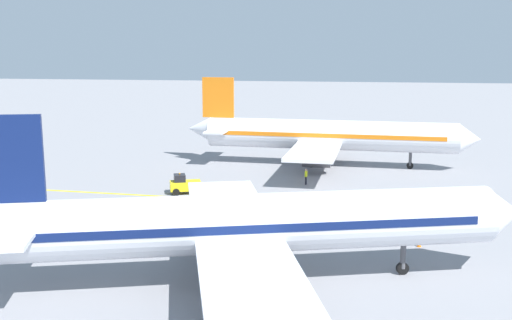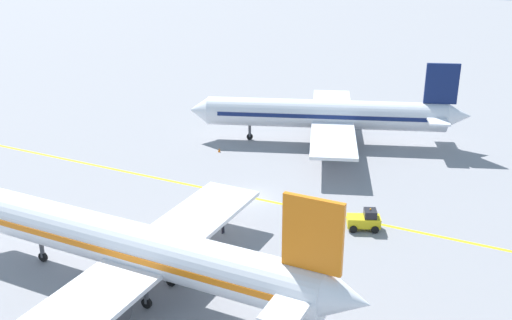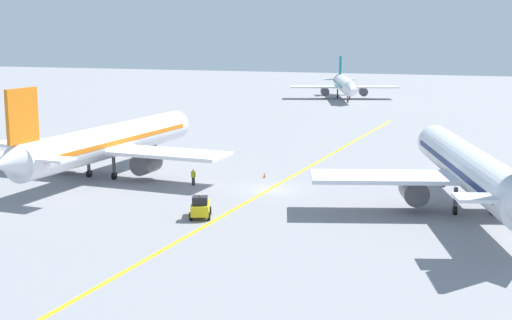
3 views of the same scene
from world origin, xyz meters
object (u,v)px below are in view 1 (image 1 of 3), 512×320
object	(u,v)px
traffic_cone_near_nose	(419,243)
traffic_cone_mid_apron	(366,197)
baggage_tug_white	(184,185)
ground_crew_worker	(306,176)
airplane_adjacent_stand	(246,225)
airplane_at_gate	(326,136)

from	to	relation	value
traffic_cone_near_nose	traffic_cone_mid_apron	world-z (taller)	same
baggage_tug_white	traffic_cone_near_nose	world-z (taller)	baggage_tug_white
baggage_tug_white	ground_crew_worker	bearing A→B (deg)	117.08
ground_crew_worker	traffic_cone_mid_apron	xyz separation A→B (m)	(5.65, 6.12, -0.63)
airplane_adjacent_stand	traffic_cone_near_nose	xyz separation A→B (m)	(-8.70, 11.18, -3.43)
airplane_adjacent_stand	traffic_cone_near_nose	world-z (taller)	airplane_adjacent_stand
ground_crew_worker	traffic_cone_near_nose	size ratio (longest dim) A/B	3.05
airplane_adjacent_stand	traffic_cone_mid_apron	world-z (taller)	airplane_adjacent_stand
airplane_at_gate	ground_crew_worker	world-z (taller)	airplane_at_gate
traffic_cone_near_nose	ground_crew_worker	bearing A→B (deg)	-152.29
ground_crew_worker	traffic_cone_mid_apron	distance (m)	8.36
baggage_tug_white	ground_crew_worker	xyz separation A→B (m)	(-5.91, 11.55, 0.01)
traffic_cone_mid_apron	traffic_cone_near_nose	bearing A→B (deg)	15.76
airplane_at_gate	traffic_cone_mid_apron	size ratio (longest dim) A/B	64.56
airplane_adjacent_stand	ground_crew_worker	size ratio (longest dim) A/B	20.69
ground_crew_worker	traffic_cone_near_nose	distance (m)	21.07
ground_crew_worker	traffic_cone_mid_apron	size ratio (longest dim) A/B	3.05
airplane_at_gate	baggage_tug_white	distance (m)	21.35
airplane_at_gate	traffic_cone_mid_apron	distance (m)	17.38
baggage_tug_white	traffic_cone_mid_apron	size ratio (longest dim) A/B	6.07
traffic_cone_near_nose	traffic_cone_mid_apron	xyz separation A→B (m)	(-12.99, -3.67, 0.00)
traffic_cone_mid_apron	ground_crew_worker	bearing A→B (deg)	-132.69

